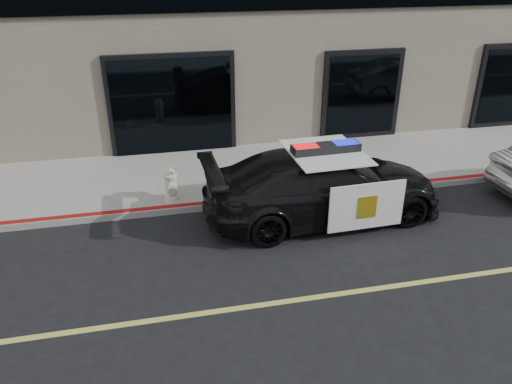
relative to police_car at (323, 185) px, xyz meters
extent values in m
plane|color=black|center=(-1.88, -2.70, -0.76)|extent=(120.00, 120.00, 0.00)
cube|color=gray|center=(-1.88, 2.55, -0.69)|extent=(60.00, 3.50, 0.15)
imported|color=black|center=(0.00, 0.00, -0.01)|extent=(2.48, 5.33, 1.50)
cube|color=white|center=(0.54, -1.06, -0.03)|extent=(1.60, 0.10, 1.00)
cube|color=white|center=(0.46, 1.09, -0.03)|extent=(1.60, 0.10, 1.00)
cube|color=white|center=(0.00, 0.00, 0.75)|extent=(1.57, 1.86, 0.03)
cube|color=gold|center=(0.54, -1.09, -0.03)|extent=(0.40, 0.03, 0.48)
cube|color=black|center=(0.00, 0.00, 0.84)|extent=(1.45, 0.43, 0.18)
cube|color=red|center=(-0.44, -0.02, 0.85)|extent=(0.51, 0.34, 0.16)
cube|color=#0C19CC|center=(0.43, 0.02, 0.85)|extent=(0.51, 0.34, 0.16)
cylinder|color=beige|center=(-3.18, 1.25, -0.57)|extent=(0.35, 0.35, 0.08)
cylinder|color=beige|center=(-3.18, 1.25, -0.29)|extent=(0.25, 0.25, 0.48)
cylinder|color=beige|center=(-3.18, 1.25, -0.03)|extent=(0.30, 0.30, 0.06)
sphere|color=beige|center=(-3.18, 1.25, 0.03)|extent=(0.22, 0.22, 0.22)
cylinder|color=beige|center=(-3.18, 1.25, 0.13)|extent=(0.07, 0.07, 0.07)
cylinder|color=beige|center=(-3.18, 1.42, -0.22)|extent=(0.13, 0.12, 0.13)
cylinder|color=beige|center=(-3.18, 1.09, -0.22)|extent=(0.13, 0.12, 0.13)
cylinder|color=beige|center=(-3.18, 1.06, -0.29)|extent=(0.16, 0.14, 0.16)
camera|label=1|loc=(-3.49, -9.12, 4.61)|focal=35.00mm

